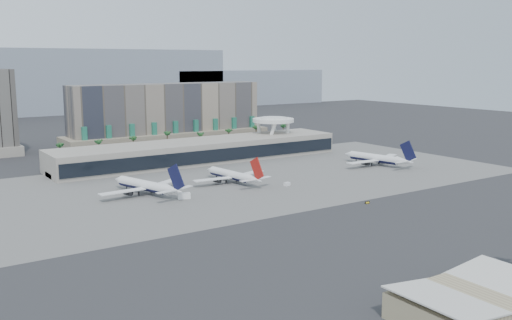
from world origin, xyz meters
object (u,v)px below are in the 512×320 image
service_vehicle_b (287,184)px  taxiway_sign (367,203)px  service_vehicle_a (184,196)px  airliner_centre (232,175)px  airliner_left (146,185)px  airliner_right (377,158)px

service_vehicle_b → taxiway_sign: bearing=-98.9°
service_vehicle_b → taxiway_sign: 45.24m
taxiway_sign → service_vehicle_a: bearing=147.6°
service_vehicle_b → taxiway_sign: (6.85, -44.72, -0.32)m
service_vehicle_a → service_vehicle_b: 50.83m
service_vehicle_b → taxiway_sign: service_vehicle_b is taller
service_vehicle_b → taxiway_sign: size_ratio=1.44×
airliner_centre → service_vehicle_b: airliner_centre is taller
airliner_left → taxiway_sign: 93.46m
airliner_right → service_vehicle_b: bearing=-179.7°
service_vehicle_a → taxiway_sign: 75.27m
airliner_centre → airliner_right: bearing=-10.3°
service_vehicle_a → taxiway_sign: size_ratio=2.39×
airliner_centre → service_vehicle_a: size_ratio=8.14×
airliner_centre → service_vehicle_a: airliner_centre is taller
taxiway_sign → service_vehicle_b: bearing=106.4°
airliner_left → service_vehicle_b: airliner_left is taller
airliner_left → service_vehicle_a: (9.87, -16.12, -2.69)m
airliner_right → airliner_left: bearing=166.6°
airliner_centre → taxiway_sign: size_ratio=19.48×
airliner_right → service_vehicle_a: bearing=173.9°
service_vehicle_b → service_vehicle_a: bearing=158.1°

